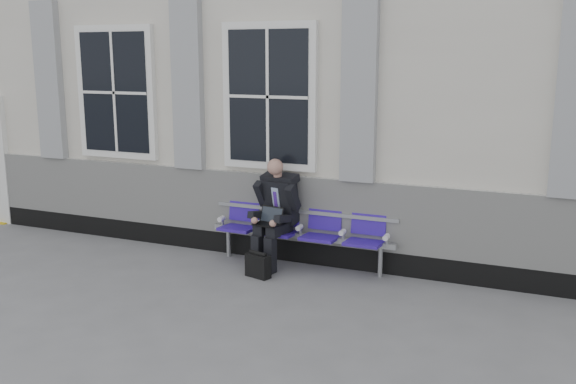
% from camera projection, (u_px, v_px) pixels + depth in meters
% --- Properties ---
extents(ground, '(70.00, 70.00, 0.00)m').
position_uv_depth(ground, '(195.00, 288.00, 7.83)').
color(ground, slate).
rests_on(ground, ground).
extents(station_building, '(14.40, 4.40, 4.49)m').
position_uv_depth(station_building, '(300.00, 91.00, 10.50)').
color(station_building, beige).
rests_on(station_building, ground).
extents(bench, '(2.60, 0.47, 0.91)m').
position_uv_depth(bench, '(301.00, 226.00, 8.57)').
color(bench, '#9EA0A3').
rests_on(bench, ground).
extents(businessman, '(0.63, 0.84, 1.46)m').
position_uv_depth(businessman, '(276.00, 209.00, 8.52)').
color(businessman, black).
rests_on(businessman, ground).
extents(briefcase, '(0.36, 0.23, 0.34)m').
position_uv_depth(briefcase, '(258.00, 265.00, 8.20)').
color(briefcase, black).
rests_on(briefcase, ground).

